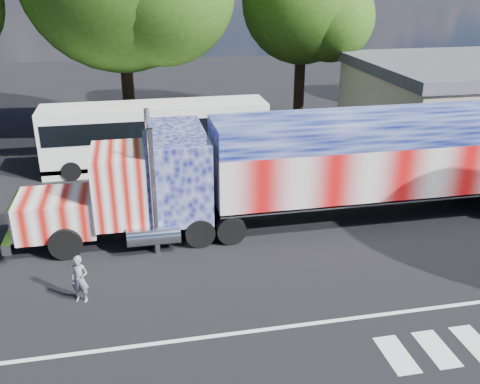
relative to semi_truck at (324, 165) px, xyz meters
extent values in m
plane|color=black|center=(-3.62, -3.76, -2.46)|extent=(100.00, 100.00, 0.00)
cube|color=silver|center=(-3.62, -6.76, -2.46)|extent=(30.00, 0.15, 0.01)
cube|color=silver|center=(-0.82, -8.56, -2.46)|extent=(0.70, 1.60, 0.01)
cube|color=silver|center=(0.38, -8.56, -2.46)|extent=(0.70, 1.60, 0.01)
cube|color=silver|center=(1.58, -8.56, -2.46)|extent=(0.70, 1.60, 0.01)
cube|color=black|center=(-7.01, 0.00, -1.70)|extent=(9.79, 1.09, 0.33)
cube|color=#D5807C|center=(-10.50, 0.00, -1.16)|extent=(2.83, 2.39, 1.41)
cube|color=silver|center=(-11.97, 0.00, -1.16)|extent=(0.13, 2.07, 1.26)
cube|color=silver|center=(-12.18, 0.00, -1.87)|extent=(0.33, 2.72, 0.39)
cube|color=#D5807C|center=(-8.10, 0.00, -0.18)|extent=(1.96, 2.72, 2.72)
cube|color=black|center=(-9.03, 0.00, 0.31)|extent=(0.07, 2.29, 0.98)
cube|color=#49508E|center=(-5.93, 0.00, -0.07)|extent=(2.39, 2.72, 3.16)
cube|color=#49508E|center=(-5.93, 0.00, 1.73)|extent=(1.96, 2.61, 0.54)
cylinder|color=silver|center=(-6.91, 1.44, -0.07)|extent=(0.22, 0.22, 4.79)
cylinder|color=silver|center=(-6.91, -1.44, -0.07)|extent=(0.22, 0.22, 4.79)
cylinder|color=silver|center=(-7.01, 1.41, -1.76)|extent=(1.96, 0.72, 0.72)
cylinder|color=silver|center=(-7.01, -1.41, -1.76)|extent=(1.96, 0.72, 0.72)
cylinder|color=black|center=(-10.17, -1.20, -1.87)|extent=(1.20, 0.38, 1.20)
cylinder|color=black|center=(-10.17, 1.20, -1.87)|extent=(1.20, 0.38, 1.20)
cylinder|color=black|center=(-5.27, -1.14, -1.90)|extent=(1.13, 0.60, 1.13)
cylinder|color=black|center=(-5.27, 1.14, -1.90)|extent=(1.13, 0.60, 1.13)
cylinder|color=black|center=(-4.08, -1.14, -1.90)|extent=(1.13, 0.60, 1.13)
cylinder|color=black|center=(-4.08, 1.14, -1.90)|extent=(1.13, 0.60, 1.13)
cube|color=black|center=(2.78, 0.00, -1.43)|extent=(14.15, 1.20, 0.33)
cube|color=#D06F6F|center=(2.78, 0.00, -0.18)|extent=(14.58, 2.83, 2.18)
cube|color=#404D95|center=(2.78, 0.00, 1.45)|extent=(14.58, 2.83, 1.09)
cube|color=silver|center=(2.78, 0.00, -1.27)|extent=(14.58, 2.83, 0.13)
cylinder|color=black|center=(7.46, 1.14, -1.90)|extent=(1.13, 0.60, 1.13)
cube|color=white|center=(-6.31, 8.15, -0.77)|extent=(11.61, 2.52, 3.39)
cube|color=black|center=(-6.31, 8.15, -0.14)|extent=(11.23, 2.57, 1.06)
cube|color=black|center=(-6.31, 8.15, -2.03)|extent=(11.61, 2.52, 0.24)
cube|color=black|center=(-12.11, 8.15, -0.63)|extent=(0.06, 2.23, 1.35)
cylinder|color=black|center=(-10.66, 6.94, -1.98)|extent=(0.97, 0.29, 0.97)
cylinder|color=black|center=(-10.66, 9.36, -1.98)|extent=(0.97, 0.29, 0.97)
cylinder|color=black|center=(-3.40, 6.94, -1.98)|extent=(0.97, 0.29, 0.97)
cylinder|color=black|center=(-3.40, 9.36, -1.98)|extent=(0.97, 0.29, 0.97)
cylinder|color=black|center=(-2.53, 6.94, -1.98)|extent=(0.97, 0.29, 0.97)
cylinder|color=black|center=(-2.53, 9.36, -1.98)|extent=(0.97, 0.29, 0.97)
cube|color=#1E5926|center=(8.38, 2.20, -0.06)|extent=(1.60, 0.08, 1.20)
imported|color=slate|center=(-9.46, -4.13, -1.67)|extent=(0.67, 0.56, 1.59)
cylinder|color=black|center=(3.64, 14.96, 0.69)|extent=(0.70, 0.70, 6.31)
sphere|color=#2A5012|center=(3.64, 14.96, 5.43)|extent=(7.70, 7.70, 7.70)
sphere|color=#2A5012|center=(5.18, 13.80, 4.53)|extent=(5.39, 5.39, 5.39)
cylinder|color=black|center=(-7.59, 12.56, 1.46)|extent=(0.70, 0.70, 7.85)
camera|label=1|loc=(-7.41, -19.28, 7.30)|focal=40.00mm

